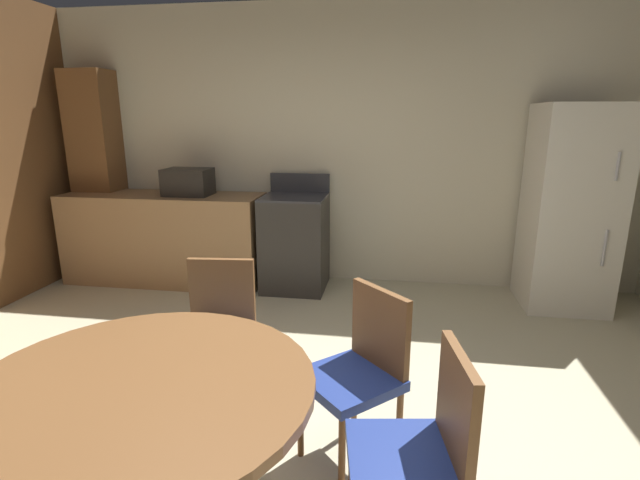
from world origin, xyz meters
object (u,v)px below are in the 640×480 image
oven_range (295,242)px  refrigerator (570,209)px  microwave (188,182)px  dining_table (143,422)px  chair_northeast (361,366)px  chair_east (422,447)px  chair_north (219,327)px

oven_range → refrigerator: 2.48m
microwave → dining_table: microwave is taller
microwave → oven_range: bearing=0.2°
dining_table → chair_northeast: bearing=43.4°
refrigerator → dining_table: (-2.36, -2.95, -0.28)m
refrigerator → chair_northeast: 2.82m
chair_northeast → oven_range: bearing=-114.2°
microwave → refrigerator: bearing=-0.8°
chair_east → chair_north: bearing=-46.6°
chair_north → chair_northeast: (0.83, -0.31, 0.00)m
chair_north → chair_east: size_ratio=1.00×
oven_range → chair_north: 2.01m
dining_table → oven_range: bearing=91.6°
chair_north → microwave: bearing=-158.4°
microwave → chair_northeast: 3.02m
dining_table → chair_northeast: 1.00m
microwave → chair_north: (1.04, -2.01, -0.53)m
microwave → dining_table: (1.14, -3.00, -0.43)m
refrigerator → dining_table: bearing=-128.7°
chair_north → chair_east: 1.37m
refrigerator → chair_northeast: size_ratio=2.02×
microwave → chair_northeast: bearing=-51.1°
oven_range → dining_table: oven_range is taller
dining_table → chair_northeast: (0.73, 0.68, -0.10)m
chair_north → chair_east: bearing=46.6°
oven_range → chair_north: size_ratio=1.26×
oven_range → dining_table: bearing=-88.4°
dining_table → chair_east: size_ratio=1.41×
oven_range → dining_table: 3.01m
oven_range → refrigerator: bearing=-1.3°
microwave → chair_east: 3.59m
refrigerator → chair_north: (-2.46, -1.96, -0.38)m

